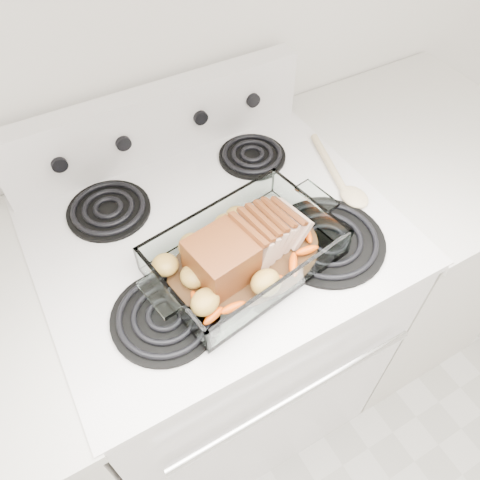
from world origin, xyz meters
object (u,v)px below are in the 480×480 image
electric_range (221,326)px  baking_dish (245,256)px  counter_right (391,244)px  pork_roast (238,249)px

electric_range → baking_dish: 0.50m
electric_range → baking_dish: electric_range is taller
counter_right → pork_roast: 0.87m
baking_dish → electric_range: bearing=83.3°
pork_roast → electric_range: bearing=81.4°
electric_range → baking_dish: size_ratio=3.05×
counter_right → baking_dish: baking_dish is taller
electric_range → pork_roast: bearing=-94.4°
electric_range → pork_roast: size_ratio=4.36×
counter_right → pork_roast: pork_roast is taller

